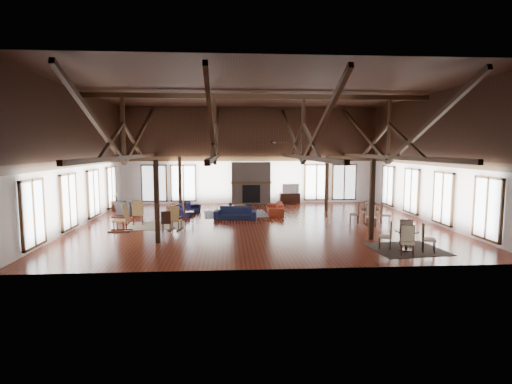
{
  "coord_description": "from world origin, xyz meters",
  "views": [
    {
      "loc": [
        -1.4,
        -18.08,
        3.46
      ],
      "look_at": [
        -0.08,
        1.0,
        1.36
      ],
      "focal_mm": 28.0,
      "sensor_mm": 36.0,
      "label": 1
    }
  ],
  "objects": [
    {
      "name": "sofa_navy_left",
      "position": [
        -3.54,
        2.88,
        0.29
      ],
      "size": [
        2.13,
        1.23,
        0.59
      ],
      "primitive_type": "imported",
      "rotation": [
        0.0,
        0.0,
        1.33
      ],
      "color": "#181741",
      "rests_on": "floor"
    },
    {
      "name": "floor",
      "position": [
        0.0,
        0.0,
        0.0
      ],
      "size": [
        16.0,
        16.0,
        0.0
      ],
      "primitive_type": "plane",
      "color": "maroon",
      "rests_on": "ground"
    },
    {
      "name": "rocking_chair_b",
      "position": [
        -3.69,
        -1.21,
        0.49
      ],
      "size": [
        0.58,
        0.87,
        1.04
      ],
      "rotation": [
        0.0,
        0.0,
        -0.21
      ],
      "color": "olive",
      "rests_on": "floor"
    },
    {
      "name": "tv_console",
      "position": [
        2.47,
        6.75,
        0.31
      ],
      "size": [
        1.26,
        0.47,
        0.63
      ],
      "primitive_type": "cube",
      "color": "black",
      "rests_on": "floor"
    },
    {
      "name": "wall_right",
      "position": [
        8.0,
        0.0,
        3.0
      ],
      "size": [
        0.02,
        14.0,
        6.0
      ],
      "primitive_type": "cube",
      "color": "silver",
      "rests_on": "floor"
    },
    {
      "name": "side_chair_b",
      "position": [
        -3.95,
        -1.79,
        0.53
      ],
      "size": [
        0.39,
        0.39,
        0.92
      ],
      "rotation": [
        0.0,
        0.0,
        -0.01
      ],
      "color": "black",
      "rests_on": "floor"
    },
    {
      "name": "rocking_chair_c",
      "position": [
        -5.81,
        -1.35,
        0.56
      ],
      "size": [
        0.93,
        0.54,
        1.18
      ],
      "rotation": [
        0.0,
        0.0,
        1.54
      ],
      "color": "olive",
      "rests_on": "floor"
    },
    {
      "name": "vase",
      "position": [
        -1.32,
        2.51,
        0.59
      ],
      "size": [
        0.19,
        0.19,
        0.19
      ],
      "primitive_type": "imported",
      "rotation": [
        0.0,
        0.0,
        -0.02
      ],
      "color": "#B2B2B2",
      "rests_on": "coffee_table"
    },
    {
      "name": "cafe_table_near",
      "position": [
        4.61,
        -5.21,
        0.48
      ],
      "size": [
        1.86,
        1.86,
        0.96
      ],
      "rotation": [
        0.0,
        0.0,
        -0.39
      ],
      "color": "black",
      "rests_on": "floor"
    },
    {
      "name": "cup_far",
      "position": [
        4.97,
        -0.47,
        0.74
      ],
      "size": [
        0.17,
        0.17,
        0.11
      ],
      "primitive_type": "imported",
      "rotation": [
        0.0,
        0.0,
        0.35
      ],
      "color": "#B2B2B2",
      "rests_on": "cafe_table_far"
    },
    {
      "name": "wall_front",
      "position": [
        0.0,
        -7.0,
        3.0
      ],
      "size": [
        16.0,
        0.02,
        6.0
      ],
      "primitive_type": "cube",
      "color": "silver",
      "rests_on": "floor"
    },
    {
      "name": "cup_near",
      "position": [
        4.7,
        -5.18,
        0.74
      ],
      "size": [
        0.15,
        0.15,
        0.1
      ],
      "primitive_type": "imported",
      "rotation": [
        0.0,
        0.0,
        0.25
      ],
      "color": "#B2B2B2",
      "rests_on": "cafe_table_near"
    },
    {
      "name": "cafe_table_far",
      "position": [
        5.06,
        -0.43,
        0.48
      ],
      "size": [
        1.88,
        1.88,
        0.96
      ],
      "rotation": [
        0.0,
        0.0,
        -0.24
      ],
      "color": "black",
      "rests_on": "floor"
    },
    {
      "name": "fireplace",
      "position": [
        0.0,
        6.67,
        1.29
      ],
      "size": [
        2.5,
        0.69,
        2.6
      ],
      "color": "#6D5D53",
      "rests_on": "floor"
    },
    {
      "name": "roof_truss",
      "position": [
        0.0,
        0.0,
        4.03
      ],
      "size": [
        15.6,
        14.07,
        3.14
      ],
      "color": "black",
      "rests_on": "wall_back"
    },
    {
      "name": "sofa_navy_front",
      "position": [
        -1.07,
        1.23,
        0.3
      ],
      "size": [
        2.14,
        1.05,
        0.6
      ],
      "primitive_type": "imported",
      "rotation": [
        0.0,
        0.0,
        -0.12
      ],
      "color": "#141937",
      "rests_on": "floor"
    },
    {
      "name": "side_chair_a",
      "position": [
        -3.37,
        0.47,
        0.62
      ],
      "size": [
        0.55,
        0.55,
        1.08
      ],
      "rotation": [
        0.0,
        0.0,
        -1.32
      ],
      "color": "black",
      "rests_on": "floor"
    },
    {
      "name": "post_grid",
      "position": [
        0.0,
        0.0,
        1.52
      ],
      "size": [
        8.16,
        7.16,
        3.05
      ],
      "color": "black",
      "rests_on": "floor"
    },
    {
      "name": "ceiling_fan",
      "position": [
        0.5,
        -1.0,
        3.73
      ],
      "size": [
        1.6,
        1.6,
        0.75
      ],
      "color": "black",
      "rests_on": "roof_truss"
    },
    {
      "name": "ceiling",
      "position": [
        0.0,
        0.0,
        6.0
      ],
      "size": [
        16.0,
        14.0,
        0.02
      ],
      "primitive_type": "cube",
      "color": "black",
      "rests_on": "wall_back"
    },
    {
      "name": "television",
      "position": [
        2.5,
        6.75,
        0.93
      ],
      "size": [
        1.06,
        0.21,
        0.61
      ],
      "primitive_type": "imported",
      "rotation": [
        0.0,
        0.0,
        0.07
      ],
      "color": "#B2B2B2",
      "rests_on": "tv_console"
    },
    {
      "name": "side_table_lamp",
      "position": [
        -7.6,
        4.23,
        0.41
      ],
      "size": [
        0.42,
        0.42,
        1.07
      ],
      "color": "black",
      "rests_on": "floor"
    },
    {
      "name": "wall_back",
      "position": [
        0.0,
        7.0,
        3.0
      ],
      "size": [
        16.0,
        0.02,
        6.0
      ],
      "primitive_type": "cube",
      "color": "silver",
      "rests_on": "floor"
    },
    {
      "name": "rocking_chair_a",
      "position": [
        -5.57,
        0.31,
        0.51
      ],
      "size": [
        0.6,
        0.91,
        1.08
      ],
      "rotation": [
        0.0,
        0.0,
        0.2
      ],
      "color": "olive",
      "rests_on": "floor"
    },
    {
      "name": "wall_left",
      "position": [
        -8.0,
        0.0,
        3.0
      ],
      "size": [
        0.02,
        14.0,
        6.0
      ],
      "primitive_type": "cube",
      "color": "silver",
      "rests_on": "floor"
    },
    {
      "name": "coffee_table",
      "position": [
        -1.17,
        2.61,
        0.43
      ],
      "size": [
        1.42,
        1.05,
        0.49
      ],
      "rotation": [
        0.0,
        0.0,
        0.36
      ],
      "color": "brown",
      "rests_on": "floor"
    },
    {
      "name": "sofa_orange",
      "position": [
        1.06,
        2.69,
        0.3
      ],
      "size": [
        2.07,
        0.91,
        0.59
      ],
      "primitive_type": "imported",
      "rotation": [
        0.0,
        0.0,
        -1.63
      ],
      "color": "#99341D",
      "rests_on": "floor"
    },
    {
      "name": "armchair",
      "position": [
        -6.73,
        3.08,
        0.34
      ],
      "size": [
        1.29,
        1.2,
        0.69
      ],
      "primitive_type": "imported",
      "rotation": [
        0.0,
        0.0,
        1.26
      ],
      "color": "#2C2C2E",
      "rests_on": "floor"
    },
    {
      "name": "rug_tan",
      "position": [
        -4.65,
        -0.15,
        0.01
      ],
      "size": [
        2.7,
        2.2,
        0.01
      ],
      "primitive_type": "cube",
      "rotation": [
        0.0,
        0.0,
        0.08
      ],
      "color": "#C8AD8B",
      "rests_on": "floor"
    },
    {
      "name": "rug_dark",
      "position": [
        4.69,
        -5.04,
        0.01
      ],
      "size": [
        2.55,
        2.35,
        0.01
      ],
      "primitive_type": "cube",
      "rotation": [
        0.0,
        0.0,
        0.1
      ],
      "color": "black",
      "rests_on": "floor"
    },
    {
      "name": "rug_navy",
      "position": [
        -1.02,
        2.75,
        0.01
      ],
      "size": [
        3.48,
        2.73,
        0.01
      ],
      "primitive_type": "cube",
      "rotation": [
        0.0,
        0.0,
        0.08
      ],
      "color": "#181B45",
      "rests_on": "floor"
    }
  ]
}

